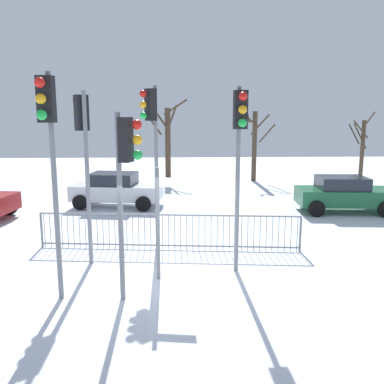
{
  "coord_description": "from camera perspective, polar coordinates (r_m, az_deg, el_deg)",
  "views": [
    {
      "loc": [
        0.18,
        -9.32,
        3.91
      ],
      "look_at": [
        0.7,
        3.15,
        1.61
      ],
      "focal_mm": 38.8,
      "sensor_mm": 36.0,
      "label": 1
    }
  ],
  "objects": [
    {
      "name": "bare_tree_right",
      "position": [
        25.81,
        -3.38,
        7.21
      ],
      "size": [
        2.46,
        2.45,
        4.93
      ],
      "color": "#473828",
      "rests_on": "ground"
    },
    {
      "name": "pedestrian_guard_railing",
      "position": [
        12.3,
        -3.22,
        -5.4
      ],
      "size": [
        7.71,
        0.82,
        1.07
      ],
      "rotation": [
        0.0,
        0.0,
        -0.1
      ],
      "color": "slate",
      "rests_on": "ground"
    },
    {
      "name": "traffic_light_mid_right",
      "position": [
        12.15,
        -5.55,
        8.41
      ],
      "size": [
        0.49,
        0.44,
        4.76
      ],
      "rotation": [
        0.0,
        0.0,
        2.21
      ],
      "color": "slate",
      "rests_on": "ground"
    },
    {
      "name": "traffic_light_rear_left",
      "position": [
        8.54,
        -9.1,
        3.67
      ],
      "size": [
        0.55,
        0.37,
        3.98
      ],
      "rotation": [
        0.0,
        0.0,
        4.43
      ],
      "color": "slate",
      "rests_on": "ground"
    },
    {
      "name": "traffic_light_rear_right",
      "position": [
        11.13,
        -14.74,
        7.08
      ],
      "size": [
        0.45,
        0.48,
        4.53
      ],
      "rotation": [
        0.0,
        0.0,
        0.67
      ],
      "color": "slate",
      "rests_on": "ground"
    },
    {
      "name": "bare_tree_left",
      "position": [
        25.3,
        8.63,
        6.68
      ],
      "size": [
        1.86,
        1.85,
        4.72
      ],
      "color": "#473828",
      "rests_on": "ground"
    },
    {
      "name": "direction_sign_post",
      "position": [
        9.85,
        -4.33,
        -3.5
      ],
      "size": [
        0.78,
        0.16,
        2.73
      ],
      "rotation": [
        0.0,
        0.0,
        -0.14
      ],
      "color": "slate",
      "rests_on": "ground"
    },
    {
      "name": "traffic_light_foreground_right",
      "position": [
        8.8,
        -19.07,
        7.17
      ],
      "size": [
        0.34,
        0.57,
        4.78
      ],
      "rotation": [
        0.0,
        0.0,
        3.03
      ],
      "color": "slate",
      "rests_on": "ground"
    },
    {
      "name": "bare_tree_centre",
      "position": [
        26.49,
        22.31,
        5.61
      ],
      "size": [
        1.27,
        1.25,
        4.14
      ],
      "color": "#473828",
      "rests_on": "ground"
    },
    {
      "name": "ground_plane",
      "position": [
        10.11,
        -3.28,
        -12.32
      ],
      "size": [
        60.0,
        60.0,
        0.0
      ],
      "primitive_type": "plane",
      "color": "silver"
    },
    {
      "name": "traffic_light_foreground_left",
      "position": [
        10.02,
        6.57,
        7.28
      ],
      "size": [
        0.33,
        0.57,
        4.6
      ],
      "rotation": [
        0.0,
        0.0,
        3.2
      ],
      "color": "slate",
      "rests_on": "ground"
    },
    {
      "name": "car_green_near",
      "position": [
        18.07,
        20.16,
        -0.21
      ],
      "size": [
        3.92,
        2.16,
        1.47
      ],
      "rotation": [
        0.0,
        0.0,
        -0.07
      ],
      "color": "#195933",
      "rests_on": "ground"
    },
    {
      "name": "car_white_trailing",
      "position": [
        18.34,
        -10.39,
        0.41
      ],
      "size": [
        4.01,
        2.39,
        1.47
      ],
      "rotation": [
        0.0,
        0.0,
        -0.15
      ],
      "color": "silver",
      "rests_on": "ground"
    }
  ]
}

